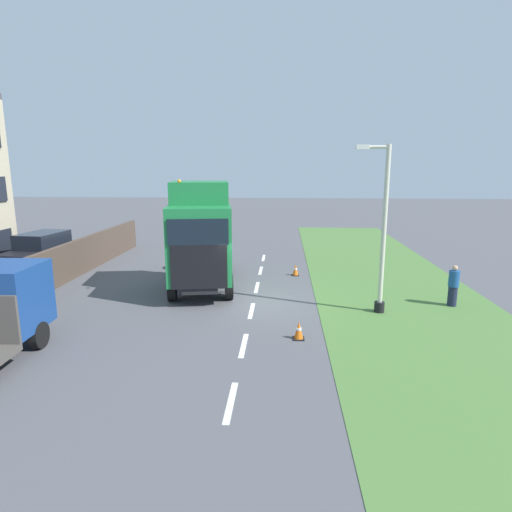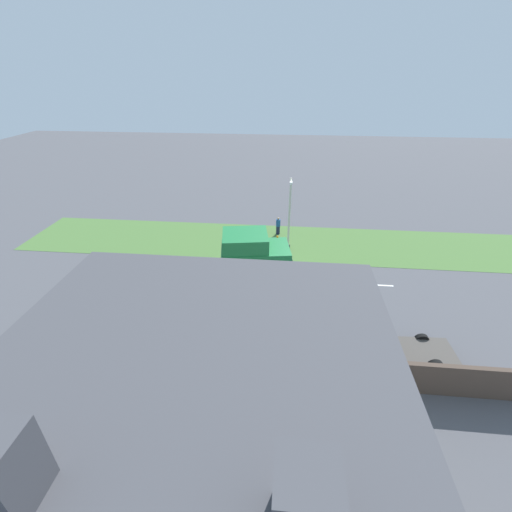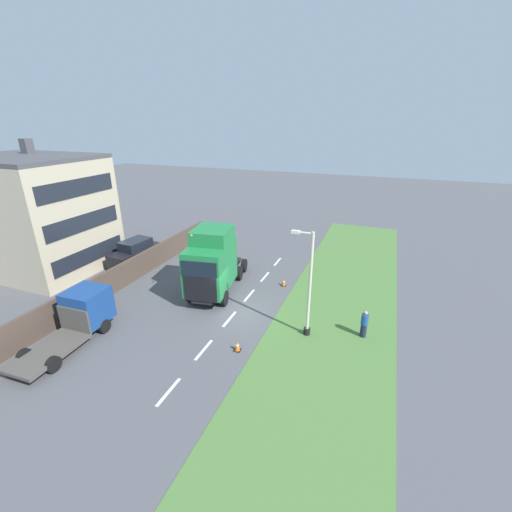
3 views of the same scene
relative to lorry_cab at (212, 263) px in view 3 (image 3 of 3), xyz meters
name	(u,v)px [view 3 (image 3 of 3)]	position (x,y,z in m)	size (l,w,h in m)	color
ground_plane	(236,312)	(-2.35, 1.54, -2.37)	(120.00, 120.00, 0.00)	#515156
grass_verge	(331,331)	(-8.35, 1.54, -2.36)	(7.00, 44.00, 0.01)	#4C7538
lane_markings	(240,306)	(-2.35, 0.84, -2.36)	(0.16, 17.80, 0.00)	white
boundary_wall	(119,277)	(6.65, 1.54, -1.48)	(0.25, 24.00, 1.78)	#4C3D33
building_block	(34,214)	(15.32, 0.48, 2.04)	(10.24, 7.69, 9.90)	#C1B293
lorry_cab	(212,263)	(0.00, 0.00, 0.00)	(3.63, 7.74, 4.84)	black
flatbed_truck	(81,313)	(4.59, 6.76, -1.03)	(2.26, 5.86, 2.53)	navy
parked_car	(136,253)	(8.44, -2.43, -1.34)	(2.36, 4.57, 2.12)	black
lamp_post	(308,291)	(-7.02, 2.31, 0.36)	(1.31, 0.37, 6.07)	black
pedestrian	(364,324)	(-10.07, 1.38, -1.58)	(0.39, 0.39, 1.62)	#1E233D
traffic_cone_lead	(237,346)	(-4.02, 5.04, -2.08)	(0.36, 0.36, 0.58)	black
traffic_cone_trailing	(284,282)	(-4.13, -3.04, -2.08)	(0.36, 0.36, 0.58)	black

